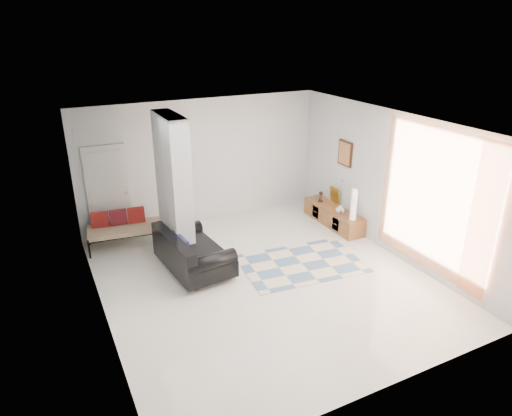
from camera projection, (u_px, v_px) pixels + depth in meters
name	position (u px, v px, depth m)	size (l,w,h in m)	color
floor	(265.00, 280.00, 8.21)	(6.00, 6.00, 0.00)	white
ceiling	(266.00, 125.00, 7.14)	(6.00, 6.00, 0.00)	white
wall_back	(203.00, 162.00, 10.16)	(6.00, 6.00, 0.00)	silver
wall_front	(388.00, 297.00, 5.19)	(6.00, 6.00, 0.00)	silver
wall_left	(96.00, 240.00, 6.54)	(6.00, 6.00, 0.00)	silver
wall_right	(391.00, 184.00, 8.81)	(6.00, 6.00, 0.00)	silver
partition_column	(174.00, 189.00, 8.54)	(0.35, 1.20, 2.80)	#ABB0B2
hallway_door	(108.00, 193.00, 9.40)	(0.85, 0.06, 2.04)	silver
curtain	(434.00, 201.00, 7.81)	(2.55, 2.55, 0.00)	#FF8543
wall_art	(345.00, 153.00, 9.90)	(0.04, 0.45, 0.55)	#3D2110
media_console	(333.00, 216.00, 10.37)	(0.45, 1.77, 0.80)	brown
loveseat	(191.00, 253.00, 8.39)	(1.13, 1.75, 0.76)	silver
daybed	(125.00, 227.00, 9.31)	(1.62, 0.84, 0.77)	black
area_rug	(301.00, 263.00, 8.74)	(2.27, 1.51, 0.01)	beige
cylinder_lamp	(354.00, 205.00, 9.58)	(0.12, 0.12, 0.68)	beige
bronze_figurine	(321.00, 197.00, 10.61)	(0.12, 0.12, 0.25)	#301C15
vase	(340.00, 209.00, 9.99)	(0.19, 0.19, 0.20)	white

